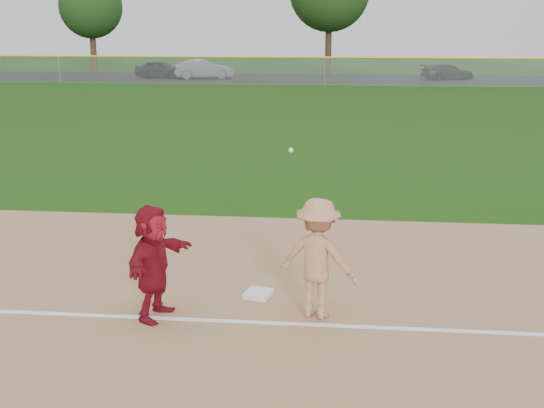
# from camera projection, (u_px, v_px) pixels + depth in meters

# --- Properties ---
(ground) EXTENTS (160.00, 160.00, 0.00)m
(ground) POSITION_uv_depth(u_px,v_px,m) (263.00, 303.00, 11.27)
(ground) COLOR #1A430C
(ground) RESTS_ON ground
(foul_line) EXTENTS (60.00, 0.10, 0.01)m
(foul_line) POSITION_uv_depth(u_px,v_px,m) (257.00, 322.00, 10.49)
(foul_line) COLOR white
(foul_line) RESTS_ON infield_dirt
(parking_asphalt) EXTENTS (120.00, 10.00, 0.01)m
(parking_asphalt) POSITION_uv_depth(u_px,v_px,m) (326.00, 79.00, 55.47)
(parking_asphalt) COLOR black
(parking_asphalt) RESTS_ON ground
(first_base) EXTENTS (0.51, 0.51, 0.09)m
(first_base) POSITION_uv_depth(u_px,v_px,m) (258.00, 294.00, 11.49)
(first_base) COLOR white
(first_base) RESTS_ON infield_dirt
(base_runner) EXTENTS (0.95, 1.77, 1.82)m
(base_runner) POSITION_uv_depth(u_px,v_px,m) (153.00, 262.00, 10.47)
(base_runner) COLOR maroon
(base_runner) RESTS_ON infield_dirt
(car_left) EXTENTS (4.45, 2.37, 1.44)m
(car_left) POSITION_uv_depth(u_px,v_px,m) (161.00, 69.00, 55.74)
(car_left) COLOR black
(car_left) RESTS_ON parking_asphalt
(car_mid) EXTENTS (4.97, 3.00, 1.55)m
(car_mid) POSITION_uv_depth(u_px,v_px,m) (203.00, 69.00, 55.12)
(car_mid) COLOR slate
(car_mid) RESTS_ON parking_asphalt
(car_right) EXTENTS (4.60, 3.09, 1.24)m
(car_right) POSITION_uv_depth(u_px,v_px,m) (448.00, 72.00, 54.19)
(car_right) COLOR black
(car_right) RESTS_ON parking_asphalt
(first_base_play) EXTENTS (1.39, 1.05, 2.61)m
(first_base_play) POSITION_uv_depth(u_px,v_px,m) (318.00, 258.00, 10.50)
(first_base_play) COLOR #A6A6A9
(first_base_play) RESTS_ON infield_dirt
(outfield_fence) EXTENTS (110.00, 0.12, 110.00)m
(outfield_fence) POSITION_uv_depth(u_px,v_px,m) (325.00, 58.00, 49.20)
(outfield_fence) COLOR #999EA0
(outfield_fence) RESTS_ON ground
(tree_1) EXTENTS (5.80, 5.80, 8.75)m
(tree_1) POSITION_uv_depth(u_px,v_px,m) (91.00, 7.00, 62.81)
(tree_1) COLOR #3E2516
(tree_1) RESTS_ON ground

